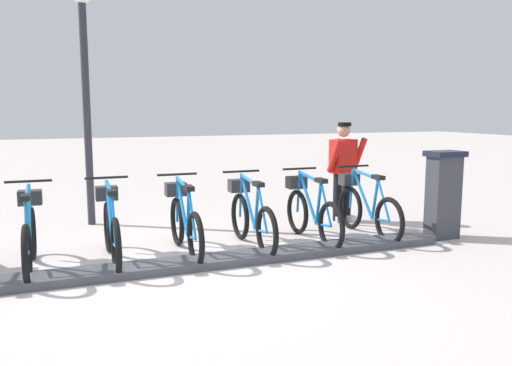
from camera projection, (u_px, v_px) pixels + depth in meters
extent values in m
plane|color=beige|center=(176.00, 269.00, 6.09)|extent=(60.00, 60.00, 0.00)
cube|color=#47474C|center=(176.00, 265.00, 6.09)|extent=(0.44, 7.27, 0.10)
cube|color=#38383D|center=(443.00, 198.00, 7.50)|extent=(0.28, 0.44, 1.20)
cube|color=#194C8C|center=(437.00, 173.00, 7.59)|extent=(0.03, 0.30, 0.40)
cube|color=black|center=(445.00, 154.00, 7.41)|extent=(0.36, 0.52, 0.08)
torus|color=black|center=(389.00, 221.00, 7.17)|extent=(0.67, 0.08, 0.67)
torus|color=black|center=(350.00, 208.00, 8.15)|extent=(0.67, 0.08, 0.67)
cylinder|color=#1878C4|center=(362.00, 193.00, 7.79)|extent=(0.60, 0.06, 0.70)
cylinder|color=#1878C4|center=(375.00, 199.00, 7.48)|extent=(0.16, 0.05, 0.61)
cylinder|color=#1878C4|center=(365.00, 174.00, 7.69)|extent=(0.69, 0.06, 0.11)
cylinder|color=#1878C4|center=(380.00, 220.00, 7.37)|extent=(0.43, 0.04, 0.09)
cylinder|color=#1878C4|center=(384.00, 200.00, 7.28)|extent=(0.33, 0.04, 0.56)
cylinder|color=#1878C4|center=(352.00, 189.00, 8.08)|extent=(0.10, 0.04, 0.62)
cube|color=black|center=(378.00, 177.00, 7.37)|extent=(0.22, 0.10, 0.06)
cylinder|color=black|center=(353.00, 166.00, 8.00)|extent=(0.04, 0.54, 0.03)
cube|color=#2D2D2D|center=(349.00, 179.00, 8.13)|extent=(0.21, 0.28, 0.18)
torus|color=black|center=(331.00, 226.00, 6.84)|extent=(0.67, 0.08, 0.67)
torus|color=black|center=(297.00, 212.00, 7.81)|extent=(0.67, 0.08, 0.67)
cylinder|color=#136BB9|center=(308.00, 197.00, 7.45)|extent=(0.60, 0.06, 0.70)
cylinder|color=#136BB9|center=(319.00, 204.00, 7.14)|extent=(0.16, 0.05, 0.61)
cylinder|color=#136BB9|center=(310.00, 177.00, 7.35)|extent=(0.69, 0.06, 0.11)
cylinder|color=#136BB9|center=(323.00, 225.00, 7.04)|extent=(0.43, 0.04, 0.09)
cylinder|color=#136BB9|center=(326.00, 204.00, 6.94)|extent=(0.33, 0.04, 0.56)
cylinder|color=#136BB9|center=(298.00, 192.00, 7.74)|extent=(0.10, 0.04, 0.62)
cube|color=black|center=(321.00, 181.00, 7.04)|extent=(0.22, 0.10, 0.06)
cylinder|color=black|center=(300.00, 169.00, 7.66)|extent=(0.04, 0.54, 0.03)
cube|color=#2D2D2D|center=(296.00, 182.00, 7.79)|extent=(0.21, 0.28, 0.18)
torus|color=black|center=(267.00, 232.00, 6.50)|extent=(0.67, 0.08, 0.67)
torus|color=black|center=(240.00, 216.00, 7.47)|extent=(0.67, 0.08, 0.67)
cylinder|color=#1C72BE|center=(248.00, 201.00, 7.12)|extent=(0.60, 0.06, 0.70)
cylinder|color=#1C72BE|center=(257.00, 208.00, 6.80)|extent=(0.16, 0.05, 0.61)
cylinder|color=#1C72BE|center=(249.00, 180.00, 7.02)|extent=(0.69, 0.06, 0.11)
cylinder|color=#1C72BE|center=(261.00, 231.00, 6.70)|extent=(0.43, 0.04, 0.09)
cylinder|color=#1C72BE|center=(263.00, 209.00, 6.60)|extent=(0.33, 0.04, 0.56)
cylinder|color=#1C72BE|center=(241.00, 196.00, 7.40)|extent=(0.10, 0.04, 0.62)
cube|color=black|center=(258.00, 184.00, 6.70)|extent=(0.22, 0.10, 0.06)
cylinder|color=black|center=(241.00, 171.00, 7.32)|extent=(0.04, 0.54, 0.03)
cube|color=#2D2D2D|center=(239.00, 186.00, 7.46)|extent=(0.21, 0.28, 0.18)
torus|color=black|center=(196.00, 239.00, 6.16)|extent=(0.67, 0.08, 0.67)
torus|color=black|center=(177.00, 222.00, 7.13)|extent=(0.67, 0.08, 0.67)
cylinder|color=#1472BD|center=(182.00, 206.00, 6.78)|extent=(0.60, 0.06, 0.70)
cylinder|color=#1472BD|center=(188.00, 213.00, 6.47)|extent=(0.16, 0.05, 0.61)
cylinder|color=#1472BD|center=(183.00, 184.00, 6.68)|extent=(0.69, 0.06, 0.11)
cylinder|color=#1472BD|center=(191.00, 237.00, 6.36)|extent=(0.43, 0.04, 0.09)
cylinder|color=#1472BD|center=(192.00, 214.00, 6.26)|extent=(0.33, 0.04, 0.56)
cylinder|color=#1472BD|center=(177.00, 200.00, 7.06)|extent=(0.10, 0.04, 0.62)
cube|color=black|center=(189.00, 188.00, 6.36)|extent=(0.22, 0.10, 0.06)
cylinder|color=black|center=(177.00, 174.00, 6.99)|extent=(0.04, 0.54, 0.03)
cube|color=#2D2D2D|center=(176.00, 189.00, 7.12)|extent=(0.21, 0.28, 0.18)
torus|color=black|center=(116.00, 247.00, 5.82)|extent=(0.67, 0.08, 0.67)
torus|color=black|center=(108.00, 227.00, 6.80)|extent=(0.67, 0.08, 0.67)
cylinder|color=blue|center=(110.00, 211.00, 6.44)|extent=(0.60, 0.06, 0.70)
cylinder|color=blue|center=(112.00, 219.00, 6.13)|extent=(0.16, 0.05, 0.61)
cylinder|color=blue|center=(109.00, 188.00, 6.34)|extent=(0.69, 0.06, 0.11)
cylinder|color=blue|center=(114.00, 245.00, 6.03)|extent=(0.43, 0.04, 0.09)
cylinder|color=blue|center=(114.00, 220.00, 5.93)|extent=(0.33, 0.04, 0.56)
cylinder|color=blue|center=(107.00, 205.00, 6.73)|extent=(0.10, 0.04, 0.62)
cube|color=black|center=(112.00, 192.00, 6.03)|extent=(0.22, 0.10, 0.06)
cylinder|color=black|center=(107.00, 178.00, 6.65)|extent=(0.04, 0.54, 0.03)
cube|color=#2D2D2D|center=(106.00, 193.00, 6.78)|extent=(0.21, 0.28, 0.18)
torus|color=black|center=(27.00, 255.00, 5.49)|extent=(0.67, 0.08, 0.67)
torus|color=black|center=(32.00, 233.00, 6.46)|extent=(0.67, 0.08, 0.67)
cylinder|color=#1A79BA|center=(29.00, 217.00, 6.10)|extent=(0.60, 0.06, 0.70)
cylinder|color=#1A79BA|center=(27.00, 225.00, 5.79)|extent=(0.16, 0.05, 0.61)
cylinder|color=#1A79BA|center=(27.00, 192.00, 6.01)|extent=(0.69, 0.06, 0.11)
cylinder|color=#1A79BA|center=(28.00, 253.00, 5.69)|extent=(0.43, 0.04, 0.09)
cylinder|color=#1A79BA|center=(26.00, 227.00, 5.59)|extent=(0.33, 0.04, 0.56)
cylinder|color=#1A79BA|center=(30.00, 210.00, 6.39)|extent=(0.10, 0.04, 0.62)
cube|color=black|center=(25.00, 197.00, 5.69)|extent=(0.22, 0.10, 0.06)
cylinder|color=black|center=(28.00, 181.00, 6.31)|extent=(0.04, 0.54, 0.03)
cube|color=#2D2D2D|center=(30.00, 198.00, 6.44)|extent=(0.21, 0.28, 0.18)
cube|color=white|center=(349.00, 218.00, 8.73)|extent=(0.27, 0.15, 0.10)
cube|color=white|center=(334.00, 218.00, 8.72)|extent=(0.27, 0.15, 0.10)
cylinder|color=black|center=(347.00, 195.00, 8.73)|extent=(0.15, 0.15, 0.82)
cylinder|color=black|center=(337.00, 196.00, 8.62)|extent=(0.15, 0.15, 0.82)
cube|color=red|center=(343.00, 156.00, 8.58)|extent=(0.32, 0.44, 0.56)
cylinder|color=red|center=(359.00, 154.00, 8.63)|extent=(0.35, 0.15, 0.57)
cylinder|color=red|center=(335.00, 156.00, 8.36)|extent=(0.35, 0.15, 0.57)
sphere|color=tan|center=(344.00, 130.00, 8.52)|extent=(0.22, 0.22, 0.22)
cylinder|color=black|center=(345.00, 124.00, 8.49)|extent=(0.22, 0.22, 0.06)
cylinder|color=#2D2D33|center=(87.00, 115.00, 8.24)|extent=(0.12, 0.12, 3.55)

